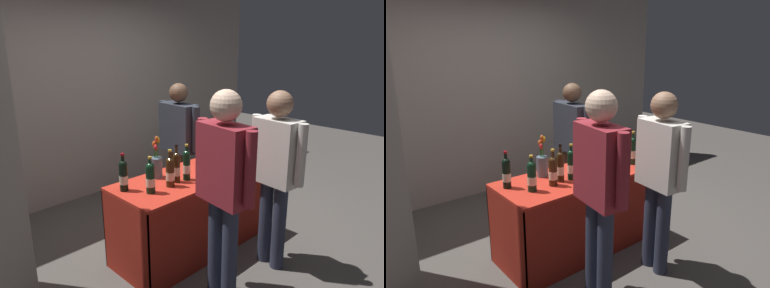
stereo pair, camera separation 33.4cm
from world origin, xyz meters
The scene contains 18 objects.
ground_plane centered at (0.00, 0.00, 0.00)m, with size 12.00×12.00×0.00m, color #514C47.
back_partition centered at (0.00, 1.94, 1.48)m, with size 6.10×0.12×2.97m, color #9E998E.
tasting_table centered at (0.00, 0.00, 0.53)m, with size 1.58×0.65×0.78m.
featured_wine_bottle centered at (-0.13, -0.06, 0.92)m, with size 0.07×0.07×0.34m.
display_bottle_0 centered at (-0.23, -0.04, 0.92)m, with size 0.07×0.07×0.35m.
display_bottle_1 centered at (-0.68, 0.13, 0.92)m, with size 0.07×0.07×0.33m.
display_bottle_2 centered at (0.25, 0.01, 0.92)m, with size 0.07×0.07×0.34m.
display_bottle_3 centered at (0.62, -0.11, 0.92)m, with size 0.07×0.07×0.35m.
display_bottle_4 centered at (-0.34, -0.07, 0.91)m, with size 0.08×0.08×0.33m.
display_bottle_5 centered at (0.26, 0.15, 0.92)m, with size 0.07×0.07×0.34m.
display_bottle_6 centered at (0.17, -0.13, 0.93)m, with size 0.08×0.08×0.36m.
display_bottle_7 centered at (-0.55, -0.06, 0.91)m, with size 0.08×0.08×0.32m.
display_bottle_8 centered at (0.62, 0.09, 0.92)m, with size 0.08×0.08×0.33m.
wine_glass_near_vendor centered at (0.68, 0.18, 0.89)m, with size 0.06×0.06×0.15m.
flower_vase centered at (-0.29, 0.17, 0.90)m, with size 0.11×0.11×0.40m.
vendor_presenter centered at (0.45, 0.67, 0.93)m, with size 0.23×0.64×1.55m.
taster_foreground_right centered at (-0.34, -0.68, 1.01)m, with size 0.26×0.59×1.68m.
taster_foreground_left centered at (0.33, -0.70, 0.96)m, with size 0.25×0.56×1.61m.
Camera 2 is at (-2.02, -2.51, 2.00)m, focal length 33.82 mm.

